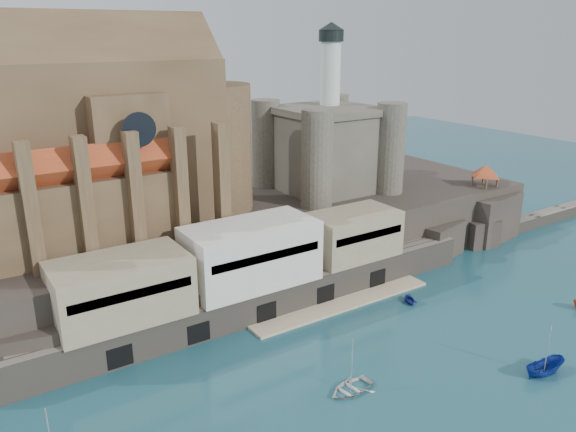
# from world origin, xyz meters

# --- Properties ---
(ground) EXTENTS (300.00, 300.00, 0.00)m
(ground) POSITION_xyz_m (0.00, 0.00, 0.00)
(ground) COLOR #184451
(ground) RESTS_ON ground
(promontory) EXTENTS (100.00, 36.00, 10.00)m
(promontory) POSITION_xyz_m (-0.19, 39.37, 4.92)
(promontory) COLOR black
(promontory) RESTS_ON ground
(quay) EXTENTS (70.00, 12.00, 13.05)m
(quay) POSITION_xyz_m (-10.19, 23.07, 6.07)
(quay) COLOR #6B6155
(quay) RESTS_ON ground
(church) EXTENTS (47.00, 25.93, 30.51)m
(church) POSITION_xyz_m (-24.13, 41.85, 22.13)
(church) COLOR #4E3A24
(church) RESTS_ON promontory
(castle_keep) EXTENTS (21.20, 21.20, 29.30)m
(castle_keep) POSITION_xyz_m (16.08, 41.08, 18.31)
(castle_keep) COLOR #4A463A
(castle_keep) RESTS_ON promontory
(rock_outcrop) EXTENTS (14.50, 10.50, 8.70)m
(rock_outcrop) POSITION_xyz_m (42.00, 25.84, 4.02)
(rock_outcrop) COLOR black
(rock_outcrop) RESTS_ON ground
(pavilion) EXTENTS (6.40, 6.40, 5.40)m
(pavilion) POSITION_xyz_m (42.00, 26.00, 12.73)
(pavilion) COLOR #4E3A24
(pavilion) RESTS_ON rock_outcrop
(breakwater) EXTENTS (40.00, 3.00, 2.40)m
(breakwater) POSITION_xyz_m (66.00, 24.00, 0.00)
(breakwater) COLOR #6B6155
(breakwater) RESTS_ON ground
(boat_2) EXTENTS (2.40, 2.35, 5.55)m
(boat_2) POSITION_xyz_m (10.48, -8.47, 0.00)
(boat_2) COLOR navy
(boat_2) RESTS_ON ground
(boat_6) EXTENTS (1.57, 4.16, 5.69)m
(boat_6) POSITION_xyz_m (-10.14, 1.40, 0.00)
(boat_6) COLOR silver
(boat_6) RESTS_ON ground
(boat_7) EXTENTS (3.23, 2.72, 3.21)m
(boat_7) POSITION_xyz_m (10.58, 13.16, 0.00)
(boat_7) COLOR navy
(boat_7) RESTS_ON ground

